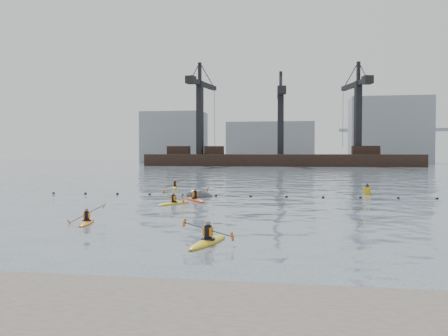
{
  "coord_description": "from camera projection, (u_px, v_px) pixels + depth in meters",
  "views": [
    {
      "loc": [
        5.06,
        -17.4,
        3.82
      ],
      "look_at": [
        0.44,
        11.52,
        2.8
      ],
      "focal_mm": 38.0,
      "sensor_mm": 36.0,
      "label": 1
    }
  ],
  "objects": [
    {
      "name": "kayaker_3",
      "position": [
        174.0,
        203.0,
        34.25
      ],
      "size": [
        2.03,
        3.02,
        1.12
      ],
      "rotation": [
        0.0,
        0.0,
        -0.5
      ],
      "color": "gold",
      "rests_on": "ground"
    },
    {
      "name": "kayaker_2",
      "position": [
        195.0,
        199.0,
        36.81
      ],
      "size": [
        2.44,
        3.18,
        1.14
      ],
      "rotation": [
        0.0,
        0.0,
        0.59
      ],
      "color": "red",
      "rests_on": "ground"
    },
    {
      "name": "skyline",
      "position": [
        292.0,
        136.0,
        165.73
      ],
      "size": [
        141.0,
        28.0,
        22.0
      ],
      "color": "gray",
      "rests_on": "ground"
    },
    {
      "name": "kayaker_1",
      "position": [
        208.0,
        241.0,
        19.64
      ],
      "size": [
        2.27,
        3.48,
        1.12
      ],
      "rotation": [
        0.0,
        0.0,
        -0.23
      ],
      "color": "gold",
      "rests_on": "ground"
    },
    {
      "name": "ground",
      "position": [
        165.0,
        251.0,
        18.11
      ],
      "size": [
        400.0,
        400.0,
        0.0
      ],
      "primitive_type": "plane",
      "color": "#35404E",
      "rests_on": "ground"
    },
    {
      "name": "kayaker_5",
      "position": [
        175.0,
        187.0,
        49.38
      ],
      "size": [
        2.18,
        3.22,
        1.23
      ],
      "rotation": [
        0.0,
        0.0,
        0.18
      ],
      "color": "#BF9516",
      "rests_on": "ground"
    },
    {
      "name": "mooring_buoy",
      "position": [
        200.0,
        197.0,
        39.71
      ],
      "size": [
        3.0,
        2.65,
        1.7
      ],
      "primitive_type": "ellipsoid",
      "rotation": [
        0.0,
        0.21,
        0.58
      ],
      "color": "#3C3E41",
      "rests_on": "ground"
    },
    {
      "name": "barge_pier",
      "position": [
        280.0,
        159.0,
        126.63
      ],
      "size": [
        72.0,
        19.3,
        29.5
      ],
      "color": "black",
      "rests_on": "ground"
    },
    {
      "name": "nav_buoy",
      "position": [
        367.0,
        191.0,
        41.98
      ],
      "size": [
        0.63,
        0.63,
        1.15
      ],
      "color": "#BA9B12",
      "rests_on": "ground"
    },
    {
      "name": "kayaker_0",
      "position": [
        87.0,
        222.0,
        25.19
      ],
      "size": [
        1.99,
        2.94,
        1.18
      ],
      "rotation": [
        0.0,
        0.0,
        0.24
      ],
      "color": "#CC6A13",
      "rests_on": "ground"
    },
    {
      "name": "float_line",
      "position": [
        233.0,
        196.0,
        40.42
      ],
      "size": [
        33.24,
        0.73,
        0.24
      ],
      "color": "black",
      "rests_on": "ground"
    }
  ]
}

